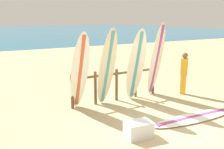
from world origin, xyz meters
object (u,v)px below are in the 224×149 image
(surfboard_leaning_far_left, at_px, (80,72))
(cooler_box, at_px, (139,129))
(surfboard_leaning_center_left, at_px, (136,66))
(surfboard_leaning_left, at_px, (107,68))
(surfboard_lying_on_sand, at_px, (195,117))
(surfboard_rack, at_px, (117,81))
(surfboard_leaning_center, at_px, (156,60))
(beachgoer_standing, at_px, (184,71))

(surfboard_leaning_far_left, distance_m, cooler_box, 2.40)
(surfboard_leaning_center_left, relative_size, cooler_box, 3.95)
(surfboard_leaning_left, height_order, surfboard_lying_on_sand, surfboard_leaning_left)
(surfboard_rack, bearing_deg, surfboard_lying_on_sand, -65.25)
(surfboard_leaning_left, height_order, cooler_box, surfboard_leaning_left)
(surfboard_leaning_left, relative_size, surfboard_leaning_center, 0.95)
(surfboard_lying_on_sand, height_order, cooler_box, cooler_box)
(surfboard_leaning_center, relative_size, beachgoer_standing, 1.71)
(surfboard_leaning_far_left, bearing_deg, surfboard_rack, 12.27)
(beachgoer_standing, distance_m, cooler_box, 3.81)
(surfboard_rack, relative_size, surfboard_leaning_center_left, 1.33)
(beachgoer_standing, bearing_deg, surfboard_lying_on_sand, -126.99)
(surfboard_leaning_left, distance_m, beachgoer_standing, 2.98)
(beachgoer_standing, bearing_deg, surfboard_leaning_left, 175.05)
(surfboard_leaning_left, xyz_separation_m, surfboard_leaning_center_left, (0.97, -0.11, -0.02))
(surfboard_leaning_left, xyz_separation_m, surfboard_leaning_center, (1.93, 0.07, 0.07))
(surfboard_lying_on_sand, relative_size, cooler_box, 4.67)
(surfboard_leaning_far_left, bearing_deg, cooler_box, -75.79)
(surfboard_leaning_far_left, distance_m, surfboard_leaning_center, 2.80)
(surfboard_lying_on_sand, bearing_deg, surfboard_leaning_center, 81.18)
(surfboard_leaning_left, distance_m, cooler_box, 2.36)
(surfboard_leaning_far_left, relative_size, beachgoer_standing, 1.56)
(surfboard_leaning_far_left, distance_m, surfboard_leaning_center_left, 1.85)
(cooler_box, bearing_deg, surfboard_leaning_center, 50.13)
(surfboard_leaning_far_left, relative_size, surfboard_leaning_center, 0.91)
(surfboard_rack, xyz_separation_m, beachgoer_standing, (2.42, -0.58, 0.17))
(surfboard_leaning_left, relative_size, beachgoer_standing, 1.62)
(surfboard_rack, distance_m, cooler_box, 2.61)
(surfboard_rack, xyz_separation_m, cooler_box, (-0.86, -2.42, -0.47))
(surfboard_leaning_center_left, height_order, beachgoer_standing, surfboard_leaning_center_left)
(surfboard_leaning_left, relative_size, surfboard_lying_on_sand, 0.86)
(surfboard_leaning_left, xyz_separation_m, surfboard_lying_on_sand, (1.61, -2.02, -1.17))
(surfboard_leaning_far_left, xyz_separation_m, surfboard_leaning_left, (0.87, -0.02, 0.04))
(surfboard_leaning_left, bearing_deg, surfboard_leaning_center_left, -6.61)
(surfboard_leaning_center, bearing_deg, surfboard_leaning_center_left, -169.48)
(surfboard_leaning_center_left, height_order, cooler_box, surfboard_leaning_center_left)
(surfboard_leaning_left, distance_m, surfboard_leaning_center_left, 0.98)
(surfboard_rack, bearing_deg, beachgoer_standing, -13.46)
(beachgoer_standing, xyz_separation_m, cooler_box, (-3.27, -1.84, -0.64))
(surfboard_leaning_center_left, relative_size, surfboard_lying_on_sand, 0.84)
(surfboard_leaning_center, xyz_separation_m, beachgoer_standing, (1.01, -0.32, -0.45))
(surfboard_lying_on_sand, bearing_deg, surfboard_leaning_left, 128.45)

